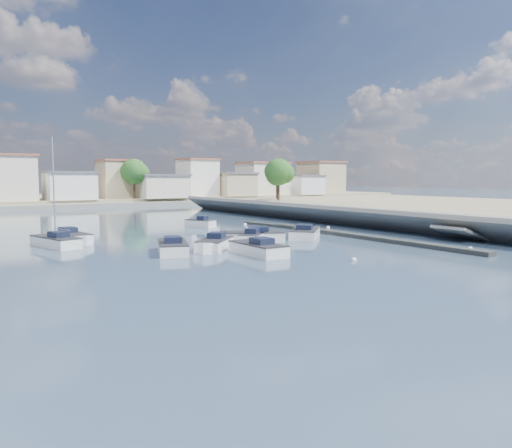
{
  "coord_description": "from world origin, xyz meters",
  "views": [
    {
      "loc": [
        -25.9,
        -23.06,
        5.58
      ],
      "look_at": [
        -1.55,
        14.49,
        1.4
      ],
      "focal_mm": 35.0,
      "sensor_mm": 36.0,
      "label": 1
    }
  ],
  "objects_px": {
    "motorboat_a": "(256,249)",
    "motorboat_g": "(72,238)",
    "motorboat_d": "(214,245)",
    "motorboat_b": "(254,238)",
    "sailboat": "(54,241)",
    "motorboat_e": "(172,247)",
    "motorboat_c": "(248,237)",
    "motorboat_h": "(305,233)",
    "motorboat_f": "(199,224)"
  },
  "relations": [
    {
      "from": "motorboat_a",
      "to": "motorboat_g",
      "type": "distance_m",
      "value": 17.06
    },
    {
      "from": "motorboat_d",
      "to": "motorboat_b",
      "type": "bearing_deg",
      "value": 22.21
    },
    {
      "from": "motorboat_g",
      "to": "sailboat",
      "type": "relative_size",
      "value": 0.64
    },
    {
      "from": "motorboat_e",
      "to": "motorboat_g",
      "type": "xyz_separation_m",
      "value": [
        -5.01,
        9.89,
        0.0
      ]
    },
    {
      "from": "motorboat_c",
      "to": "motorboat_a",
      "type": "bearing_deg",
      "value": -117.97
    },
    {
      "from": "motorboat_c",
      "to": "motorboat_e",
      "type": "distance_m",
      "value": 8.63
    },
    {
      "from": "motorboat_c",
      "to": "motorboat_h",
      "type": "height_order",
      "value": "same"
    },
    {
      "from": "motorboat_d",
      "to": "motorboat_h",
      "type": "xyz_separation_m",
      "value": [
        11.09,
        2.56,
        0.0
      ]
    },
    {
      "from": "motorboat_b",
      "to": "motorboat_c",
      "type": "bearing_deg",
      "value": 90.23
    },
    {
      "from": "motorboat_g",
      "to": "sailboat",
      "type": "bearing_deg",
      "value": -136.19
    },
    {
      "from": "motorboat_e",
      "to": "motorboat_f",
      "type": "xyz_separation_m",
      "value": [
        10.32,
        16.31,
        -0.0
      ]
    },
    {
      "from": "motorboat_a",
      "to": "motorboat_g",
      "type": "bearing_deg",
      "value": 125.07
    },
    {
      "from": "motorboat_a",
      "to": "motorboat_b",
      "type": "xyz_separation_m",
      "value": [
        3.48,
        5.63,
        -0.0
      ]
    },
    {
      "from": "motorboat_a",
      "to": "sailboat",
      "type": "distance_m",
      "value": 16.87
    },
    {
      "from": "motorboat_d",
      "to": "motorboat_h",
      "type": "height_order",
      "value": "same"
    },
    {
      "from": "motorboat_c",
      "to": "motorboat_g",
      "type": "bearing_deg",
      "value": 150.81
    },
    {
      "from": "sailboat",
      "to": "motorboat_c",
      "type": "bearing_deg",
      "value": -20.9
    },
    {
      "from": "sailboat",
      "to": "motorboat_a",
      "type": "bearing_deg",
      "value": -46.75
    },
    {
      "from": "motorboat_c",
      "to": "motorboat_d",
      "type": "distance_m",
      "value": 5.85
    },
    {
      "from": "motorboat_h",
      "to": "motorboat_g",
      "type": "bearing_deg",
      "value": 157.92
    },
    {
      "from": "sailboat",
      "to": "motorboat_g",
      "type": "bearing_deg",
      "value": 43.81
    },
    {
      "from": "motorboat_b",
      "to": "motorboat_f",
      "type": "bearing_deg",
      "value": 82.12
    },
    {
      "from": "motorboat_h",
      "to": "motorboat_a",
      "type": "bearing_deg",
      "value": -147.27
    },
    {
      "from": "motorboat_b",
      "to": "motorboat_f",
      "type": "height_order",
      "value": "same"
    },
    {
      "from": "motorboat_d",
      "to": "sailboat",
      "type": "bearing_deg",
      "value": 138.92
    },
    {
      "from": "motorboat_e",
      "to": "motorboat_g",
      "type": "height_order",
      "value": "same"
    },
    {
      "from": "sailboat",
      "to": "motorboat_e",
      "type": "bearing_deg",
      "value": -50.53
    },
    {
      "from": "motorboat_d",
      "to": "motorboat_g",
      "type": "relative_size",
      "value": 0.8
    },
    {
      "from": "motorboat_f",
      "to": "motorboat_g",
      "type": "xyz_separation_m",
      "value": [
        -15.33,
        -6.42,
        0.0
      ]
    },
    {
      "from": "motorboat_f",
      "to": "motorboat_e",
      "type": "bearing_deg",
      "value": -122.32
    },
    {
      "from": "motorboat_f",
      "to": "motorboat_h",
      "type": "height_order",
      "value": "same"
    },
    {
      "from": "motorboat_e",
      "to": "motorboat_h",
      "type": "distance_m",
      "value": 14.47
    },
    {
      "from": "motorboat_e",
      "to": "motorboat_b",
      "type": "bearing_deg",
      "value": 10.61
    },
    {
      "from": "motorboat_f",
      "to": "motorboat_a",
      "type": "bearing_deg",
      "value": -105.16
    },
    {
      "from": "motorboat_b",
      "to": "motorboat_h",
      "type": "xyz_separation_m",
      "value": [
        6.05,
        0.5,
        0.0
      ]
    },
    {
      "from": "motorboat_a",
      "to": "motorboat_f",
      "type": "distance_m",
      "value": 21.12
    },
    {
      "from": "motorboat_c",
      "to": "motorboat_b",
      "type": "bearing_deg",
      "value": -89.77
    },
    {
      "from": "motorboat_a",
      "to": "motorboat_e",
      "type": "xyz_separation_m",
      "value": [
        -4.8,
        4.08,
        -0.0
      ]
    },
    {
      "from": "motorboat_d",
      "to": "motorboat_e",
      "type": "height_order",
      "value": "same"
    },
    {
      "from": "motorboat_a",
      "to": "motorboat_c",
      "type": "distance_m",
      "value": 7.41
    },
    {
      "from": "motorboat_f",
      "to": "motorboat_h",
      "type": "bearing_deg",
      "value": -74.31
    },
    {
      "from": "motorboat_d",
      "to": "motorboat_e",
      "type": "relative_size",
      "value": 0.8
    },
    {
      "from": "motorboat_a",
      "to": "motorboat_f",
      "type": "relative_size",
      "value": 1.5
    },
    {
      "from": "motorboat_a",
      "to": "motorboat_e",
      "type": "relative_size",
      "value": 1.01
    },
    {
      "from": "motorboat_b",
      "to": "sailboat",
      "type": "height_order",
      "value": "sailboat"
    },
    {
      "from": "motorboat_h",
      "to": "motorboat_c",
      "type": "bearing_deg",
      "value": 176.01
    },
    {
      "from": "motorboat_d",
      "to": "sailboat",
      "type": "distance_m",
      "value": 13.27
    },
    {
      "from": "motorboat_h",
      "to": "sailboat",
      "type": "xyz_separation_m",
      "value": [
        -21.09,
        6.16,
        0.04
      ]
    },
    {
      "from": "motorboat_a",
      "to": "motorboat_b",
      "type": "distance_m",
      "value": 6.61
    },
    {
      "from": "motorboat_b",
      "to": "sailboat",
      "type": "xyz_separation_m",
      "value": [
        -15.04,
        6.66,
        0.04
      ]
    }
  ]
}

